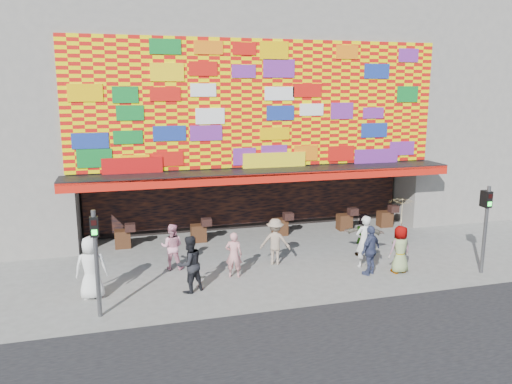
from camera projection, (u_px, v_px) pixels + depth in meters
ground at (294, 275)px, 16.74m from camera, size 90.00×90.00×0.00m
road_strip at (398, 382)px, 10.61m from camera, size 30.00×8.00×0.02m
shop_building at (237, 108)px, 23.40m from camera, size 15.20×9.40×10.00m
neighbor_right at (475, 91)px, 26.48m from camera, size 11.00×8.00×12.00m
signal_left at (96, 252)px, 13.33m from camera, size 0.22×0.20×3.00m
signal_right at (486, 220)px, 16.57m from camera, size 0.22×0.20×3.00m
ped_a at (91, 268)px, 14.71m from camera, size 0.95×0.64×1.90m
ped_b at (234, 255)px, 16.43m from camera, size 0.64×0.52×1.53m
ped_c at (189, 264)px, 15.20m from camera, size 1.07×0.98×1.77m
ped_d at (275, 242)px, 17.64m from camera, size 1.22×0.95×1.66m
ped_e at (370, 250)px, 16.63m from camera, size 1.07×0.86×1.70m
ped_f at (364, 234)px, 18.56m from camera, size 1.56×1.11×1.62m
ped_g at (400, 249)px, 16.82m from camera, size 0.84×0.59×1.63m
ped_h at (364, 241)px, 17.36m from camera, size 0.70×0.49×1.84m
ped_i at (172, 247)px, 17.17m from camera, size 0.92×0.81×1.60m
parasol at (402, 211)px, 16.55m from camera, size 1.10×1.12×1.84m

